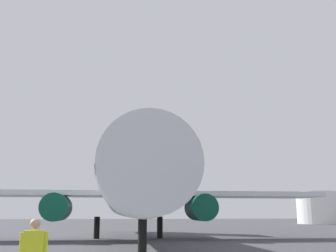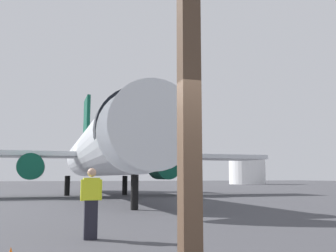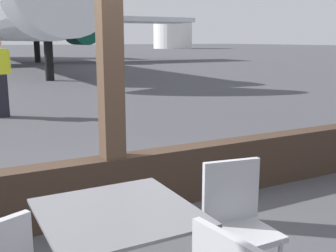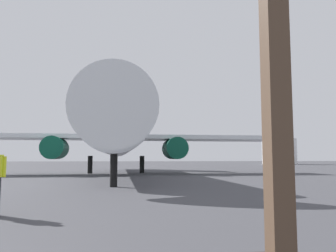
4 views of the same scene
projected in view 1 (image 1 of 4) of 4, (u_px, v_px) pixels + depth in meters
name	position (u px, v px, depth m)	size (l,w,h in m)	color
ground_plane	(100.00, 232.00, 41.14)	(220.00, 220.00, 0.00)	#424247
airplane	(131.00, 189.00, 29.18)	(29.17, 32.13, 10.53)	silver
fuel_storage_tank	(318.00, 208.00, 76.33)	(7.66, 7.66, 5.86)	white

